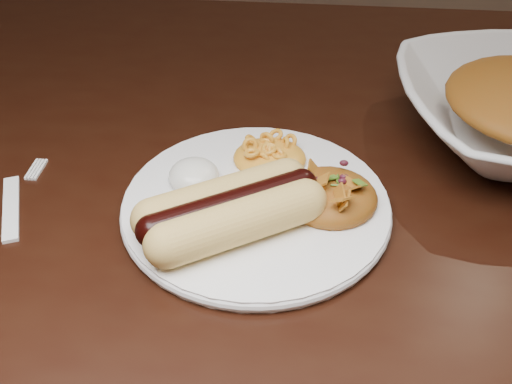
{
  "coord_description": "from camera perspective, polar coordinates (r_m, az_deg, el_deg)",
  "views": [
    {
      "loc": [
        0.11,
        -0.54,
        1.14
      ],
      "look_at": [
        0.07,
        -0.09,
        0.77
      ],
      "focal_mm": 42.0,
      "sensor_mm": 36.0,
      "label": 1
    }
  ],
  "objects": [
    {
      "name": "taco_salad",
      "position": [
        0.58,
        7.13,
        0.26
      ],
      "size": [
        0.09,
        0.09,
        0.04
      ],
      "rotation": [
        0.0,
        0.0,
        0.39
      ],
      "color": "#AD2501",
      "rests_on": "plate"
    },
    {
      "name": "plate",
      "position": [
        0.59,
        0.0,
        -1.27
      ],
      "size": [
        0.33,
        0.33,
        0.01
      ],
      "primitive_type": "cylinder",
      "rotation": [
        0.0,
        0.0,
        -0.29
      ],
      "color": "white",
      "rests_on": "table"
    },
    {
      "name": "sour_cream",
      "position": [
        0.6,
        -5.99,
        2.11
      ],
      "size": [
        0.05,
        0.05,
        0.03
      ],
      "primitive_type": "ellipsoid",
      "rotation": [
        0.0,
        0.0,
        0.05
      ],
      "color": "white",
      "rests_on": "plate"
    },
    {
      "name": "table",
      "position": [
        0.73,
        -4.68,
        -2.35
      ],
      "size": [
        1.6,
        0.9,
        0.75
      ],
      "color": "black",
      "rests_on": "floor"
    },
    {
      "name": "hotdog",
      "position": [
        0.54,
        -2.45,
        -1.65
      ],
      "size": [
        0.14,
        0.14,
        0.04
      ],
      "rotation": [
        0.0,
        0.0,
        0.55
      ],
      "color": "#F6DA76",
      "rests_on": "plate"
    },
    {
      "name": "fork",
      "position": [
        0.64,
        -22.3,
        -1.42
      ],
      "size": [
        0.08,
        0.14,
        0.0
      ],
      "primitive_type": "cube",
      "rotation": [
        0.0,
        0.0,
        0.39
      ],
      "color": "white",
      "rests_on": "table"
    },
    {
      "name": "mac_and_cheese",
      "position": [
        0.63,
        1.33,
        4.06
      ],
      "size": [
        0.1,
        0.09,
        0.03
      ],
      "primitive_type": "ellipsoid",
      "rotation": [
        0.0,
        0.0,
        -0.39
      ],
      "color": "orange",
      "rests_on": "plate"
    }
  ]
}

